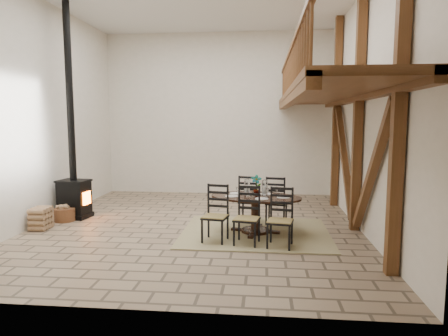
# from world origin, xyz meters

# --- Properties ---
(ground) EXTENTS (8.00, 8.00, 0.00)m
(ground) POSITION_xyz_m (0.00, 0.00, 0.00)
(ground) COLOR #9A8367
(ground) RESTS_ON ground
(room_shell) EXTENTS (7.02, 8.02, 5.01)m
(room_shell) POSITION_xyz_m (1.19, 0.00, 3.01)
(room_shell) COLOR white
(room_shell) RESTS_ON ground
(rug) EXTENTS (3.00, 2.50, 0.02)m
(rug) POSITION_xyz_m (1.30, -0.47, 0.01)
(rug) COLOR tan
(rug) RESTS_ON ground
(dining_table) EXTENTS (2.04, 2.28, 1.20)m
(dining_table) POSITION_xyz_m (1.28, -0.58, 0.42)
(dining_table) COLOR black
(dining_table) RESTS_ON ground
(wood_stove) EXTENTS (0.77, 0.63, 5.00)m
(wood_stove) POSITION_xyz_m (-3.02, 0.42, 1.11)
(wood_stove) COLOR black
(wood_stove) RESTS_ON ground
(log_basket) EXTENTS (0.46, 0.46, 0.38)m
(log_basket) POSITION_xyz_m (-3.09, 0.08, 0.17)
(log_basket) COLOR brown
(log_basket) RESTS_ON ground
(log_stack) EXTENTS (0.36, 0.48, 0.47)m
(log_stack) POSITION_xyz_m (-3.25, -0.64, 0.24)
(log_stack) COLOR #9B7156
(log_stack) RESTS_ON ground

